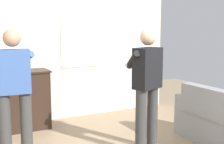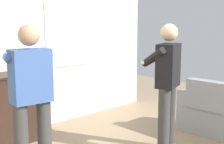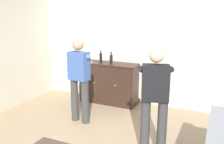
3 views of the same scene
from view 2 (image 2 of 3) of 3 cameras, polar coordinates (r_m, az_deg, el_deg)
name	(u,v)px [view 2 (image 2 of 3)]	position (r m, az deg, el deg)	size (l,w,h in m)	color
wall_back_with_window	(23,42)	(5.00, -15.89, 5.38)	(5.20, 0.15, 2.80)	beige
person_standing_left	(31,96)	(3.34, -14.59, -4.36)	(0.55, 0.50, 1.68)	#383838
person_standing_right	(167,82)	(4.05, 10.02, -1.85)	(0.53, 0.52, 1.68)	#383838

